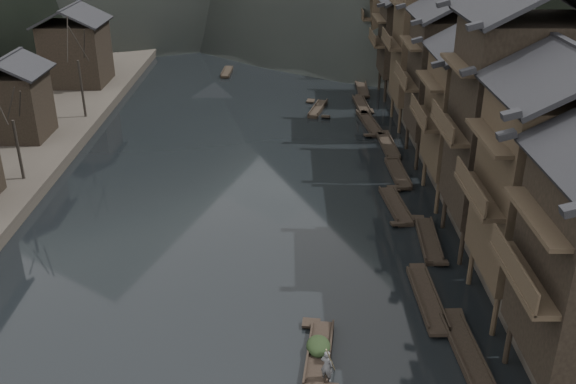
{
  "coord_description": "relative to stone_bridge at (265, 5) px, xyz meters",
  "views": [
    {
      "loc": [
        3.52,
        -30.57,
        20.96
      ],
      "look_at": [
        3.54,
        8.83,
        2.5
      ],
      "focal_mm": 40.0,
      "sensor_mm": 36.0,
      "label": 1
    }
  ],
  "objects": [
    {
      "name": "water",
      "position": [
        0.0,
        -72.0,
        -5.11
      ],
      "size": [
        300.0,
        300.0,
        0.0
      ],
      "primitive_type": "plane",
      "color": "black",
      "rests_on": "ground"
    },
    {
      "name": "right_bank",
      "position": [
        35.0,
        -32.0,
        -4.21
      ],
      "size": [
        40.0,
        200.0,
        1.8
      ],
      "primitive_type": "cube",
      "color": "#2D2823",
      "rests_on": "ground"
    },
    {
      "name": "stilt_houses",
      "position": [
        17.28,
        -53.05,
        4.05
      ],
      "size": [
        9.0,
        67.6,
        17.06
      ],
      "color": "black",
      "rests_on": "ground"
    },
    {
      "name": "moored_sampans",
      "position": [
        12.01,
        -47.74,
        -4.91
      ],
      "size": [
        3.01,
        67.09,
        0.47
      ],
      "color": "black",
      "rests_on": "water"
    },
    {
      "name": "midriver_boats",
      "position": [
        0.71,
        -19.02,
        -4.91
      ],
      "size": [
        12.75,
        43.34,
        0.45
      ],
      "color": "black",
      "rests_on": "water"
    },
    {
      "name": "stone_bridge",
      "position": [
        0.0,
        0.0,
        0.0
      ],
      "size": [
        40.0,
        6.0,
        9.0
      ],
      "color": "#4C4C4F",
      "rests_on": "ground"
    },
    {
      "name": "hero_sampan",
      "position": [
        5.08,
        -77.17,
        -4.91
      ],
      "size": [
        1.8,
        5.61,
        0.44
      ],
      "color": "black",
      "rests_on": "water"
    },
    {
      "name": "cargo_heap",
      "position": [
        5.05,
        -76.92,
        -4.3
      ],
      "size": [
        1.22,
        1.6,
        0.73
      ],
      "primitive_type": "ellipsoid",
      "color": "black",
      "rests_on": "hero_sampan"
    },
    {
      "name": "boatman",
      "position": [
        5.33,
        -79.1,
        -3.82
      ],
      "size": [
        0.73,
        0.65,
        1.69
      ],
      "primitive_type": "imported",
      "rotation": [
        0.0,
        0.0,
        2.64
      ],
      "color": "#545557",
      "rests_on": "hero_sampan"
    },
    {
      "name": "bamboo_pole",
      "position": [
        5.53,
        -79.1,
        -1.26
      ],
      "size": [
        0.76,
        2.56,
        3.44
      ],
      "primitive_type": "cylinder",
      "rotation": [
        0.65,
        0.0,
        -0.27
      ],
      "color": "#8C7A51",
      "rests_on": "boatman"
    }
  ]
}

